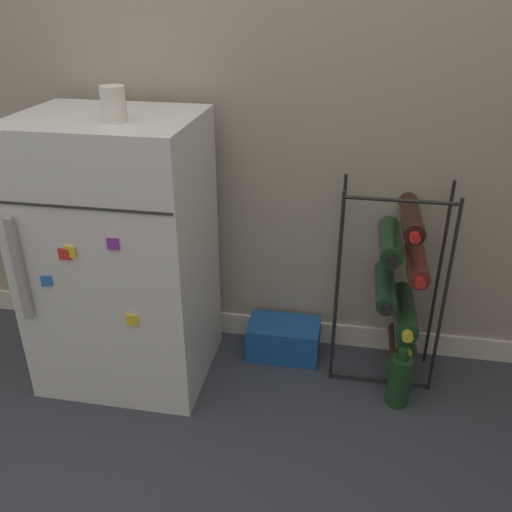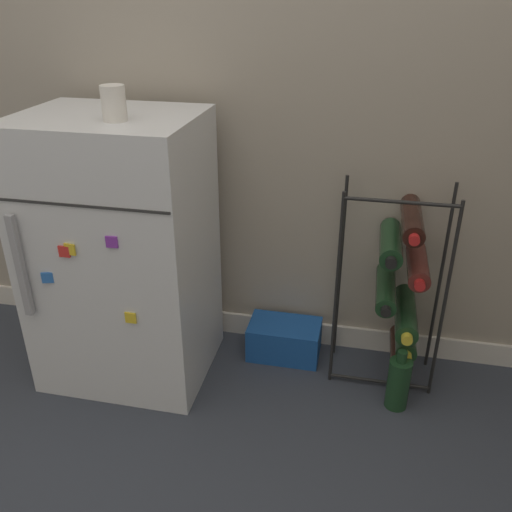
{
  "view_description": "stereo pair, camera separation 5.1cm",
  "coord_description": "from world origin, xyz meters",
  "px_view_note": "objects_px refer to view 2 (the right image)",
  "views": [
    {
      "loc": [
        0.22,
        -1.26,
        1.3
      ],
      "look_at": [
        -0.07,
        0.37,
        0.47
      ],
      "focal_mm": 38.0,
      "sensor_mm": 36.0,
      "label": 1
    },
    {
      "loc": [
        0.27,
        -1.25,
        1.3
      ],
      "look_at": [
        -0.07,
        0.37,
        0.47
      ],
      "focal_mm": 38.0,
      "sensor_mm": 36.0,
      "label": 2
    }
  ],
  "objects_px": {
    "loose_bottle_floor": "(398,383)",
    "mini_fridge": "(123,253)",
    "soda_box": "(284,339)",
    "wine_rack": "(402,290)",
    "fridge_top_cup": "(114,103)"
  },
  "relations": [
    {
      "from": "loose_bottle_floor",
      "to": "mini_fridge",
      "type": "bearing_deg",
      "value": 178.3
    },
    {
      "from": "mini_fridge",
      "to": "soda_box",
      "type": "bearing_deg",
      "value": 18.04
    },
    {
      "from": "wine_rack",
      "to": "fridge_top_cup",
      "type": "distance_m",
      "value": 1.11
    },
    {
      "from": "wine_rack",
      "to": "soda_box",
      "type": "height_order",
      "value": "wine_rack"
    },
    {
      "from": "wine_rack",
      "to": "soda_box",
      "type": "distance_m",
      "value": 0.5
    },
    {
      "from": "mini_fridge",
      "to": "fridge_top_cup",
      "type": "height_order",
      "value": "fridge_top_cup"
    },
    {
      "from": "mini_fridge",
      "to": "wine_rack",
      "type": "height_order",
      "value": "mini_fridge"
    },
    {
      "from": "mini_fridge",
      "to": "loose_bottle_floor",
      "type": "bearing_deg",
      "value": -1.7
    },
    {
      "from": "loose_bottle_floor",
      "to": "soda_box",
      "type": "bearing_deg",
      "value": 154.03
    },
    {
      "from": "soda_box",
      "to": "loose_bottle_floor",
      "type": "relative_size",
      "value": 1.21
    },
    {
      "from": "mini_fridge",
      "to": "soda_box",
      "type": "xyz_separation_m",
      "value": [
        0.55,
        0.18,
        -0.4
      ]
    },
    {
      "from": "wine_rack",
      "to": "fridge_top_cup",
      "type": "height_order",
      "value": "fridge_top_cup"
    },
    {
      "from": "wine_rack",
      "to": "fridge_top_cup",
      "type": "xyz_separation_m",
      "value": [
        -0.88,
        -0.22,
        0.63
      ]
    },
    {
      "from": "soda_box",
      "to": "fridge_top_cup",
      "type": "height_order",
      "value": "fridge_top_cup"
    },
    {
      "from": "wine_rack",
      "to": "mini_fridge",
      "type": "bearing_deg",
      "value": -171.61
    }
  ]
}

